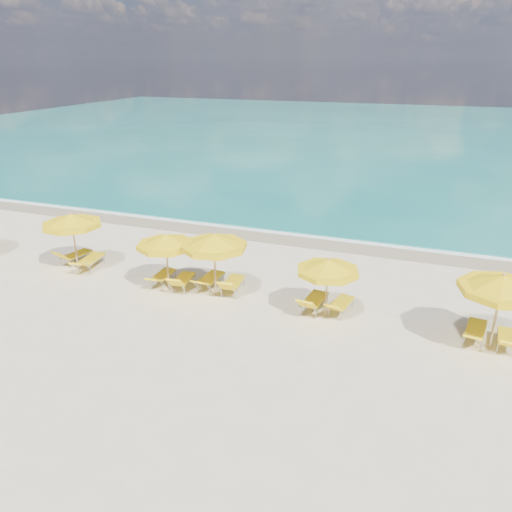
% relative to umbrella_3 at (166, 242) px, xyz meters
% --- Properties ---
extents(ground_plane, '(120.00, 120.00, 0.00)m').
position_rel_umbrella_3_xyz_m(ground_plane, '(3.15, 0.13, -1.99)').
color(ground_plane, beige).
extents(ocean, '(120.00, 80.00, 0.30)m').
position_rel_umbrella_3_xyz_m(ocean, '(3.15, 48.13, -1.99)').
color(ocean, '#136D63').
rests_on(ocean, ground).
extents(wet_sand_band, '(120.00, 2.60, 0.01)m').
position_rel_umbrella_3_xyz_m(wet_sand_band, '(3.15, 7.53, -1.99)').
color(wet_sand_band, tan).
rests_on(wet_sand_band, ground).
extents(foam_line, '(120.00, 1.20, 0.03)m').
position_rel_umbrella_3_xyz_m(foam_line, '(3.15, 8.33, -1.99)').
color(foam_line, white).
rests_on(foam_line, ground).
extents(whitecap_near, '(14.00, 0.36, 0.05)m').
position_rel_umbrella_3_xyz_m(whitecap_near, '(-2.85, 17.13, -1.99)').
color(whitecap_near, white).
rests_on(whitecap_near, ground).
extents(whitecap_far, '(18.00, 0.30, 0.05)m').
position_rel_umbrella_3_xyz_m(whitecap_far, '(11.15, 24.13, -1.99)').
color(whitecap_far, white).
rests_on(whitecap_far, ground).
extents(umbrella_2, '(3.16, 3.16, 2.55)m').
position_rel_umbrella_3_xyz_m(umbrella_2, '(-4.79, 0.44, 0.19)').
color(umbrella_2, tan).
rests_on(umbrella_2, ground).
extents(umbrella_3, '(2.49, 2.49, 2.33)m').
position_rel_umbrella_3_xyz_m(umbrella_3, '(0.00, 0.00, 0.00)').
color(umbrella_3, tan).
rests_on(umbrella_3, ground).
extents(umbrella_4, '(3.02, 3.02, 2.58)m').
position_rel_umbrella_3_xyz_m(umbrella_4, '(2.03, 0.08, 0.21)').
color(umbrella_4, tan).
rests_on(umbrella_4, ground).
extents(umbrella_5, '(2.48, 2.48, 2.25)m').
position_rel_umbrella_3_xyz_m(umbrella_5, '(6.45, -0.18, -0.07)').
color(umbrella_5, tan).
rests_on(umbrella_5, ground).
extents(umbrella_6, '(2.94, 2.94, 2.63)m').
position_rel_umbrella_3_xyz_m(umbrella_6, '(11.87, -0.44, 0.25)').
color(umbrella_6, tan).
rests_on(umbrella_6, ground).
extents(lounger_2_left, '(0.94, 1.85, 0.83)m').
position_rel_umbrella_3_xyz_m(lounger_2_left, '(-5.26, 0.93, -1.76)').
color(lounger_2_left, '#A5A8AD').
rests_on(lounger_2_left, ground).
extents(lounger_2_right, '(0.90, 2.07, 0.72)m').
position_rel_umbrella_3_xyz_m(lounger_2_right, '(-4.25, 0.66, -1.75)').
color(lounger_2_right, '#A5A8AD').
rests_on(lounger_2_right, ground).
extents(lounger_3_left, '(0.65, 1.77, 0.64)m').
position_rel_umbrella_3_xyz_m(lounger_3_left, '(-0.46, 0.34, -1.78)').
color(lounger_3_left, '#A5A8AD').
rests_on(lounger_3_left, ground).
extents(lounger_3_right, '(0.81, 1.82, 0.85)m').
position_rel_umbrella_3_xyz_m(lounger_3_right, '(0.55, 0.17, -1.76)').
color(lounger_3_right, '#A5A8AD').
rests_on(lounger_3_right, ground).
extents(lounger_4_left, '(0.70, 1.92, 0.74)m').
position_rel_umbrella_3_xyz_m(lounger_4_left, '(1.54, 0.66, -1.76)').
color(lounger_4_left, '#A5A8AD').
rests_on(lounger_4_left, ground).
extents(lounger_4_right, '(0.78, 1.86, 0.88)m').
position_rel_umbrella_3_xyz_m(lounger_4_right, '(2.57, 0.54, -1.76)').
color(lounger_4_right, '#A5A8AD').
rests_on(lounger_4_right, ground).
extents(lounger_5_left, '(0.84, 1.95, 0.88)m').
position_rel_umbrella_3_xyz_m(lounger_5_left, '(5.95, 0.17, -1.75)').
color(lounger_5_left, '#A5A8AD').
rests_on(lounger_5_left, ground).
extents(lounger_5_right, '(0.87, 1.82, 0.76)m').
position_rel_umbrella_3_xyz_m(lounger_5_right, '(6.91, 0.31, -1.77)').
color(lounger_5_right, '#A5A8AD').
rests_on(lounger_5_right, ground).
extents(lounger_6_left, '(0.86, 1.91, 0.67)m').
position_rel_umbrella_3_xyz_m(lounger_6_left, '(11.43, -0.00, -1.77)').
color(lounger_6_left, '#A5A8AD').
rests_on(lounger_6_left, ground).
extents(lounger_6_right, '(0.66, 1.66, 0.72)m').
position_rel_umbrella_3_xyz_m(lounger_6_right, '(12.34, -0.20, -1.79)').
color(lounger_6_right, '#A5A8AD').
rests_on(lounger_6_right, ground).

